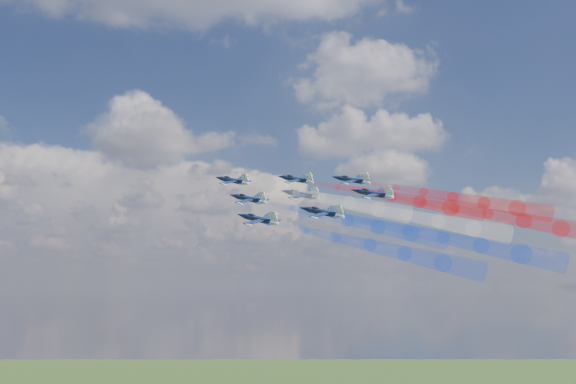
{
  "coord_description": "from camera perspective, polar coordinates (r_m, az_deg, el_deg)",
  "views": [
    {
      "loc": [
        -0.86,
        -154.86,
        113.63
      ],
      "look_at": [
        1.52,
        16.52,
        139.79
      ],
      "focal_mm": 39.07,
      "sensor_mm": 36.0,
      "label": 1
    }
  ],
  "objects": [
    {
      "name": "trail_inner_left",
      "position": [
        152.14,
        5.46,
        -2.54
      ],
      "size": [
        42.79,
        33.52,
        17.92
      ],
      "primitive_type": null,
      "rotation": [
        0.26,
        -0.36,
        0.86
      ],
      "color": "blue"
    },
    {
      "name": "jet_lead",
      "position": [
        183.69,
        -5.01,
        1.04
      ],
      "size": [
        17.6,
        16.99,
        10.47
      ],
      "primitive_type": null,
      "rotation": [
        0.26,
        -0.36,
        0.86
      ],
      "color": "black"
    },
    {
      "name": "trail_lead",
      "position": [
        165.04,
        3.09,
        -0.53
      ],
      "size": [
        42.79,
        33.52,
        17.92
      ],
      "primitive_type": null,
      "rotation": [
        0.26,
        -0.36,
        0.86
      ],
      "color": "white"
    },
    {
      "name": "trail_outer_right",
      "position": [
        171.95,
        14.78,
        -0.44
      ],
      "size": [
        42.79,
        33.52,
        17.92
      ],
      "primitive_type": null,
      "rotation": [
        0.26,
        -0.36,
        0.86
      ],
      "color": "red"
    },
    {
      "name": "jet_rear_left",
      "position": [
        153.84,
        3.21,
        -1.86
      ],
      "size": [
        17.6,
        16.99,
        10.47
      ],
      "primitive_type": null,
      "rotation": [
        0.26,
        -0.36,
        0.86
      ],
      "color": "black"
    },
    {
      "name": "trail_rear_right",
      "position": [
        157.51,
        17.73,
        -1.93
      ],
      "size": [
        42.79,
        33.52,
        17.92
      ],
      "primitive_type": null,
      "rotation": [
        0.26,
        -0.36,
        0.86
      ],
      "color": "red"
    },
    {
      "name": "jet_outer_right",
      "position": [
        185.42,
        5.86,
        1.1
      ],
      "size": [
        17.6,
        16.99,
        10.47
      ],
      "primitive_type": null,
      "rotation": [
        0.26,
        -0.36,
        0.86
      ],
      "color": "black"
    },
    {
      "name": "jet_center_third",
      "position": [
        170.02,
        1.23,
        -0.23
      ],
      "size": [
        17.6,
        16.99,
        10.47
      ],
      "primitive_type": null,
      "rotation": [
        0.26,
        -0.36,
        0.86
      ],
      "color": "black"
    },
    {
      "name": "jet_rear_right",
      "position": [
        169.67,
        7.78,
        -0.14
      ],
      "size": [
        17.6,
        16.99,
        10.47
      ],
      "primitive_type": null,
      "rotation": [
        0.26,
        -0.36,
        0.86
      ],
      "color": "black"
    },
    {
      "name": "trail_outer_left",
      "position": [
        137.5,
        7.47,
        -4.84
      ],
      "size": [
        42.79,
        33.52,
        17.92
      ],
      "primitive_type": null,
      "rotation": [
        0.26,
        -0.36,
        0.86
      ],
      "color": "blue"
    },
    {
      "name": "jet_inner_left",
      "position": [
        169.81,
        -3.54,
        -0.63
      ],
      "size": [
        17.6,
        16.99,
        10.47
      ],
      "primitive_type": null,
      "rotation": [
        0.26,
        -0.36,
        0.86
      ],
      "color": "black"
    },
    {
      "name": "trail_inner_right",
      "position": [
        169.17,
        9.36,
        -0.38
      ],
      "size": [
        42.79,
        33.52,
        17.92
      ],
      "primitive_type": null,
      "rotation": [
        0.26,
        -0.36,
        0.86
      ],
      "color": "red"
    },
    {
      "name": "trail_rear_left",
      "position": [
        139.8,
        13.93,
        -4.05
      ],
      "size": [
        42.79,
        33.52,
        17.92
      ],
      "primitive_type": null,
      "rotation": [
        0.26,
        -0.36,
        0.86
      ],
      "color": "blue"
    },
    {
      "name": "jet_outer_left",
      "position": [
        154.33,
        -2.66,
        -2.5
      ],
      "size": [
        17.6,
        16.99,
        10.47
      ],
      "primitive_type": null,
      "rotation": [
        0.26,
        -0.36,
        0.86
      ],
      "color": "black"
    },
    {
      "name": "jet_inner_right",
      "position": [
        185.14,
        0.79,
        1.16
      ],
      "size": [
        17.6,
        16.99,
        10.47
      ],
      "primitive_type": null,
      "rotation": [
        0.26,
        -0.36,
        0.86
      ],
      "color": "black"
    },
    {
      "name": "trail_center_third",
      "position": [
        154.59,
        10.67,
        -2.06
      ],
      "size": [
        42.79,
        33.52,
        17.92
      ],
      "primitive_type": null,
      "rotation": [
        0.26,
        -0.36,
        0.86
      ],
      "color": "white"
    }
  ]
}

